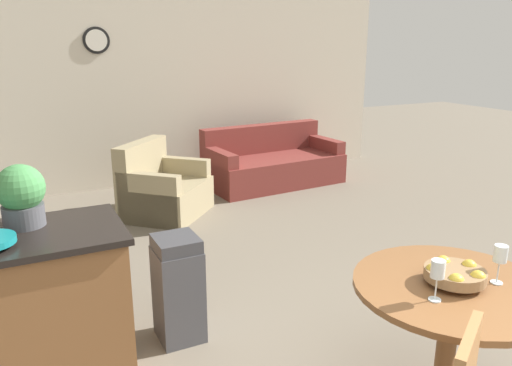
{
  "coord_description": "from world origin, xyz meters",
  "views": [
    {
      "loc": [
        -1.63,
        -0.73,
        2.02
      ],
      "look_at": [
        0.01,
        2.55,
        0.98
      ],
      "focal_mm": 35.0,
      "sensor_mm": 36.0,
      "label": 1
    }
  ],
  "objects_px": {
    "kitchen_island": "(6,311)",
    "armchair": "(163,191)",
    "trash_bin": "(178,289)",
    "wine_glass_left": "(438,271)",
    "potted_plant": "(21,195)",
    "dining_table": "(450,314)",
    "wine_glass_right": "(500,255)",
    "fruit_bowl": "(455,274)",
    "couch": "(272,164)"
  },
  "relations": [
    {
      "from": "dining_table",
      "to": "wine_glass_left",
      "type": "height_order",
      "value": "wine_glass_left"
    },
    {
      "from": "kitchen_island",
      "to": "couch",
      "type": "xyz_separation_m",
      "value": [
        3.53,
        3.19,
        -0.18
      ]
    },
    {
      "from": "wine_glass_right",
      "to": "potted_plant",
      "type": "distance_m",
      "value": 2.74
    },
    {
      "from": "fruit_bowl",
      "to": "potted_plant",
      "type": "height_order",
      "value": "potted_plant"
    },
    {
      "from": "fruit_bowl",
      "to": "trash_bin",
      "type": "xyz_separation_m",
      "value": [
        -1.11,
        1.34,
        -0.46
      ]
    },
    {
      "from": "dining_table",
      "to": "wine_glass_right",
      "type": "bearing_deg",
      "value": -23.34
    },
    {
      "from": "fruit_bowl",
      "to": "trash_bin",
      "type": "height_order",
      "value": "fruit_bowl"
    },
    {
      "from": "dining_table",
      "to": "potted_plant",
      "type": "xyz_separation_m",
      "value": [
        -2.0,
        1.51,
        0.53
      ]
    },
    {
      "from": "fruit_bowl",
      "to": "potted_plant",
      "type": "distance_m",
      "value": 2.53
    },
    {
      "from": "potted_plant",
      "to": "armchair",
      "type": "height_order",
      "value": "potted_plant"
    },
    {
      "from": "armchair",
      "to": "fruit_bowl",
      "type": "bearing_deg",
      "value": -128.89
    },
    {
      "from": "dining_table",
      "to": "fruit_bowl",
      "type": "relative_size",
      "value": 3.33
    },
    {
      "from": "dining_table",
      "to": "wine_glass_right",
      "type": "relative_size",
      "value": 4.89
    },
    {
      "from": "dining_table",
      "to": "wine_glass_right",
      "type": "distance_m",
      "value": 0.41
    },
    {
      "from": "dining_table",
      "to": "trash_bin",
      "type": "relative_size",
      "value": 1.4
    },
    {
      "from": "wine_glass_left",
      "to": "armchair",
      "type": "relative_size",
      "value": 0.17
    },
    {
      "from": "wine_glass_left",
      "to": "kitchen_island",
      "type": "xyz_separation_m",
      "value": [
        -1.95,
        1.45,
        -0.47
      ]
    },
    {
      "from": "couch",
      "to": "potted_plant",
      "type": "bearing_deg",
      "value": -141.72
    },
    {
      "from": "dining_table",
      "to": "trash_bin",
      "type": "height_order",
      "value": "dining_table"
    },
    {
      "from": "potted_plant",
      "to": "dining_table",
      "type": "bearing_deg",
      "value": -37.1
    },
    {
      "from": "dining_table",
      "to": "fruit_bowl",
      "type": "xyz_separation_m",
      "value": [
        0.0,
        -0.0,
        0.24
      ]
    },
    {
      "from": "wine_glass_left",
      "to": "trash_bin",
      "type": "relative_size",
      "value": 0.29
    },
    {
      "from": "kitchen_island",
      "to": "potted_plant",
      "type": "bearing_deg",
      "value": 42.03
    },
    {
      "from": "trash_bin",
      "to": "armchair",
      "type": "distance_m",
      "value": 2.68
    },
    {
      "from": "armchair",
      "to": "dining_table",
      "type": "bearing_deg",
      "value": -128.9
    },
    {
      "from": "potted_plant",
      "to": "armchair",
      "type": "bearing_deg",
      "value": 57.55
    },
    {
      "from": "fruit_bowl",
      "to": "kitchen_island",
      "type": "relative_size",
      "value": 0.22
    },
    {
      "from": "wine_glass_left",
      "to": "armchair",
      "type": "height_order",
      "value": "wine_glass_left"
    },
    {
      "from": "wine_glass_right",
      "to": "kitchen_island",
      "type": "height_order",
      "value": "wine_glass_right"
    },
    {
      "from": "wine_glass_right",
      "to": "armchair",
      "type": "relative_size",
      "value": 0.17
    },
    {
      "from": "dining_table",
      "to": "armchair",
      "type": "xyz_separation_m",
      "value": [
        -0.46,
        3.94,
        -0.3
      ]
    },
    {
      "from": "dining_table",
      "to": "wine_glass_left",
      "type": "xyz_separation_m",
      "value": [
        -0.22,
        -0.08,
        0.34
      ]
    },
    {
      "from": "trash_bin",
      "to": "couch",
      "type": "bearing_deg",
      "value": 52.44
    },
    {
      "from": "trash_bin",
      "to": "couch",
      "type": "distance_m",
      "value": 4.06
    },
    {
      "from": "dining_table",
      "to": "armchair",
      "type": "height_order",
      "value": "armchair"
    },
    {
      "from": "wine_glass_left",
      "to": "potted_plant",
      "type": "relative_size",
      "value": 0.56
    },
    {
      "from": "wine_glass_left",
      "to": "couch",
      "type": "height_order",
      "value": "wine_glass_left"
    },
    {
      "from": "kitchen_island",
      "to": "potted_plant",
      "type": "distance_m",
      "value": 0.7
    },
    {
      "from": "kitchen_island",
      "to": "couch",
      "type": "bearing_deg",
      "value": 42.12
    },
    {
      "from": "fruit_bowl",
      "to": "armchair",
      "type": "bearing_deg",
      "value": 96.65
    },
    {
      "from": "trash_bin",
      "to": "fruit_bowl",
      "type": "bearing_deg",
      "value": -50.45
    },
    {
      "from": "trash_bin",
      "to": "couch",
      "type": "xyz_separation_m",
      "value": [
        2.47,
        3.22,
        -0.09
      ]
    },
    {
      "from": "kitchen_island",
      "to": "armchair",
      "type": "bearing_deg",
      "value": 56.45
    },
    {
      "from": "wine_glass_left",
      "to": "wine_glass_right",
      "type": "relative_size",
      "value": 1.0
    },
    {
      "from": "dining_table",
      "to": "wine_glass_left",
      "type": "distance_m",
      "value": 0.41
    },
    {
      "from": "trash_bin",
      "to": "wine_glass_right",
      "type": "bearing_deg",
      "value": -47.33
    },
    {
      "from": "trash_bin",
      "to": "armchair",
      "type": "height_order",
      "value": "armchair"
    },
    {
      "from": "couch",
      "to": "armchair",
      "type": "bearing_deg",
      "value": -165.1
    },
    {
      "from": "trash_bin",
      "to": "potted_plant",
      "type": "bearing_deg",
      "value": 169.15
    },
    {
      "from": "fruit_bowl",
      "to": "wine_glass_right",
      "type": "height_order",
      "value": "wine_glass_right"
    }
  ]
}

